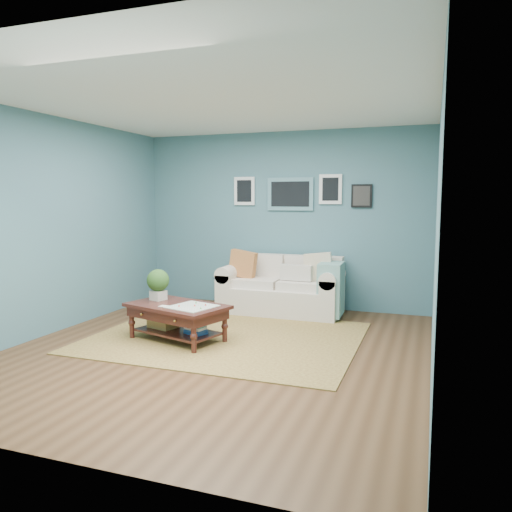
% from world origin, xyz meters
% --- Properties ---
extents(room_shell, '(5.00, 5.02, 2.70)m').
position_xyz_m(room_shell, '(0.01, 0.06, 1.36)').
color(room_shell, brown).
rests_on(room_shell, ground).
extents(area_rug, '(3.15, 2.52, 0.01)m').
position_xyz_m(area_rug, '(-0.10, 0.50, 0.01)').
color(area_rug, brown).
rests_on(area_rug, ground).
extents(loveseat, '(1.81, 0.82, 0.93)m').
position_xyz_m(loveseat, '(0.21, 2.02, 0.38)').
color(loveseat, '#F6E4D0').
rests_on(loveseat, ground).
extents(coffee_table, '(1.32, 0.98, 0.82)m').
position_xyz_m(coffee_table, '(-0.66, 0.22, 0.36)').
color(coffee_table, black).
rests_on(coffee_table, ground).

